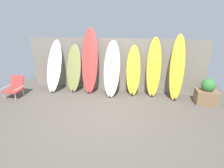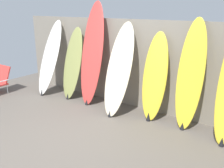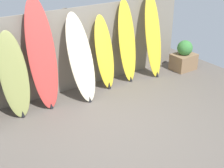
{
  "view_description": "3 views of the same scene",
  "coord_description": "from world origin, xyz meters",
  "views": [
    {
      "loc": [
        1.08,
        -3.81,
        2.28
      ],
      "look_at": [
        0.24,
        0.53,
        0.72
      ],
      "focal_mm": 28.0,
      "sensor_mm": 36.0,
      "label": 1
    },
    {
      "loc": [
        2.67,
        -2.29,
        2.03
      ],
      "look_at": [
        0.37,
        0.86,
        0.82
      ],
      "focal_mm": 40.0,
      "sensor_mm": 36.0,
      "label": 2
    },
    {
      "loc": [
        -2.81,
        -3.69,
        3.14
      ],
      "look_at": [
        0.04,
        0.42,
        0.73
      ],
      "focal_mm": 50.0,
      "sensor_mm": 36.0,
      "label": 3
    }
  ],
  "objects": [
    {
      "name": "surfboard_red_2",
      "position": [
        -0.73,
        1.65,
        1.07
      ],
      "size": [
        0.56,
        0.51,
        2.16
      ],
      "color": "#D13D38",
      "rests_on": "ground"
    },
    {
      "name": "surfboard_cream_3",
      "position": [
        0.04,
        1.53,
        0.88
      ],
      "size": [
        0.54,
        0.71,
        1.77
      ],
      "color": "beige",
      "rests_on": "ground"
    },
    {
      "name": "surfboard_yellow_5",
      "position": [
        1.36,
        1.72,
        0.93
      ],
      "size": [
        0.45,
        0.42,
        1.88
      ],
      "color": "yellow",
      "rests_on": "ground"
    },
    {
      "name": "surfboard_yellow_4",
      "position": [
        0.72,
        1.7,
        0.8
      ],
      "size": [
        0.49,
        0.47,
        1.62
      ],
      "color": "yellow",
      "rests_on": "ground"
    },
    {
      "name": "ground",
      "position": [
        0.0,
        0.0,
        0.0
      ],
      "size": [
        7.68,
        7.68,
        0.0
      ],
      "primitive_type": "plane",
      "color": "#5B544C"
    },
    {
      "name": "fence_back",
      "position": [
        -0.0,
        2.01,
        0.9
      ],
      "size": [
        6.08,
        0.11,
        1.8
      ],
      "color": "gray",
      "rests_on": "ground"
    },
    {
      "name": "surfboard_white_0",
      "position": [
        -1.99,
        1.57,
        0.86
      ],
      "size": [
        0.57,
        0.78,
        1.74
      ],
      "color": "white",
      "rests_on": "ground"
    },
    {
      "name": "surfboard_olive_1",
      "position": [
        -1.31,
        1.64,
        0.79
      ],
      "size": [
        0.54,
        0.51,
        1.61
      ],
      "color": "olive",
      "rests_on": "ground"
    }
  ]
}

